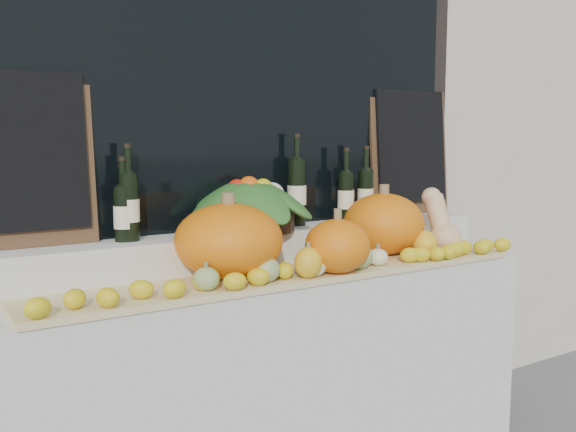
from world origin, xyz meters
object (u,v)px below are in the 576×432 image
at_px(produce_bowl, 249,204).
at_px(pumpkin_right, 384,224).
at_px(pumpkin_left, 229,241).
at_px(wine_bottle_tall, 297,192).
at_px(butternut_squash, 441,226).

bearing_deg(produce_bowl, pumpkin_right, -14.55).
relative_size(pumpkin_left, wine_bottle_tall, 1.01).
bearing_deg(pumpkin_right, butternut_squash, -22.97).
relative_size(pumpkin_right, produce_bowl, 0.63).
bearing_deg(pumpkin_left, wine_bottle_tall, 27.63).
bearing_deg(pumpkin_right, wine_bottle_tall, 150.40).
bearing_deg(butternut_squash, produce_bowl, 162.89).
distance_m(butternut_squash, wine_bottle_tall, 0.68).
height_order(pumpkin_right, butternut_squash, butternut_squash).
bearing_deg(produce_bowl, wine_bottle_tall, 7.94).
bearing_deg(wine_bottle_tall, butternut_squash, -26.87).
bearing_deg(pumpkin_left, pumpkin_right, 3.68).
bearing_deg(pumpkin_left, butternut_squash, -2.96).
bearing_deg(produce_bowl, pumpkin_left, -134.55).
bearing_deg(wine_bottle_tall, produce_bowl, -172.06).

